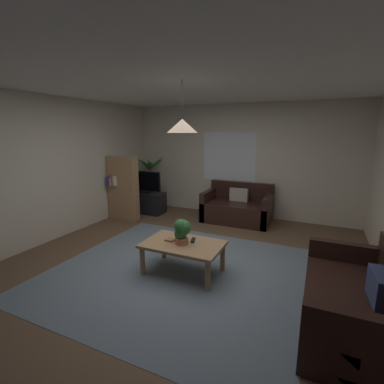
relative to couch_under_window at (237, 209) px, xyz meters
The scene contains 17 objects.
floor 2.40m from the couch_under_window, 93.31° to the right, with size 5.21×5.73×0.02m, color brown.
rug 2.60m from the couch_under_window, 93.06° to the right, with size 3.39×3.15×0.01m, color slate.
wall_back 1.13m from the couch_under_window, 104.98° to the left, with size 5.33×0.06×2.55m, color beige.
wall_left 3.79m from the couch_under_window, 139.35° to the right, with size 0.06×5.73×2.55m, color beige.
ceiling 3.30m from the couch_under_window, 93.31° to the right, with size 5.21×5.73×0.02m, color white.
window_pane 1.24m from the couch_under_window, 126.99° to the left, with size 1.25×0.01×1.12m, color white.
couch_under_window is the anchor object (origin of this frame).
couch_right_side 3.53m from the couch_under_window, 55.79° to the right, with size 0.85×1.56×0.82m.
coffee_table 2.57m from the couch_under_window, 91.15° to the right, with size 1.07×0.69×0.44m.
book_on_table_0 2.58m from the couch_under_window, 95.59° to the right, with size 0.12×0.10×0.02m, color #99663F.
remote_on_table_0 2.44m from the couch_under_window, 89.01° to the right, with size 0.05×0.16×0.02m, color black.
potted_plant_on_table 2.61m from the couch_under_window, 91.40° to the right, with size 0.22×0.23×0.35m.
tv_stand 2.21m from the couch_under_window, behind, with size 0.90×0.44×0.50m, color black.
tv 2.27m from the couch_under_window, behind, with size 0.83×0.16×0.51m.
potted_palm_corner 2.41m from the couch_under_window, behind, with size 0.92×0.80×1.36m.
bookshelf_corner 2.58m from the couch_under_window, 159.53° to the right, with size 0.70×0.31×1.40m.
pendant_lamp 3.09m from the couch_under_window, 91.15° to the right, with size 0.39×0.39×0.63m.
Camera 1 is at (1.68, -3.37, 1.92)m, focal length 26.02 mm.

